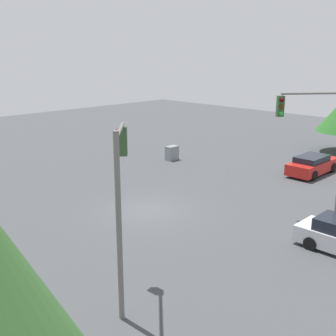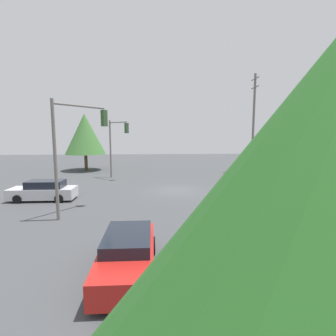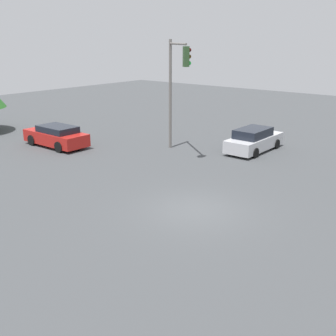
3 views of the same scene
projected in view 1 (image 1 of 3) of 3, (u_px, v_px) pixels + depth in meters
ground_plane at (148, 210)px, 23.36m from camera, size 80.00×80.00×0.00m
sedan_red at (312, 165)px, 30.15m from camera, size 4.68×1.95×1.38m
traffic_signal_main at (319, 130)px, 21.86m from camera, size 3.17×2.53×6.72m
traffic_signal_cross at (120, 186)px, 13.84m from camera, size 2.15×2.30×6.28m
electrical_cabinet at (172, 153)px, 34.10m from camera, size 1.01×0.63×1.15m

